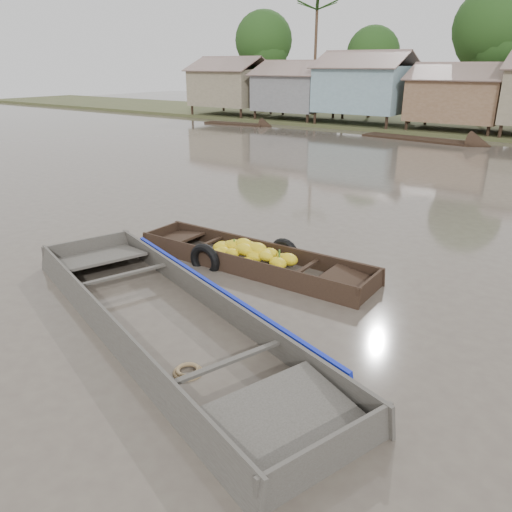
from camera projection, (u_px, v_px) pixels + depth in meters
The scene contains 3 objects.
ground at pixel (225, 312), 9.58m from camera, with size 120.00×120.00×0.00m, color #52473E.
banana_boat at pixel (249, 258), 11.74m from camera, with size 6.01×1.66×0.86m.
viewer_boat at pixel (168, 325), 8.94m from camera, with size 8.81×4.85×0.69m.
Camera 1 is at (5.46, -6.60, 4.46)m, focal length 35.00 mm.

